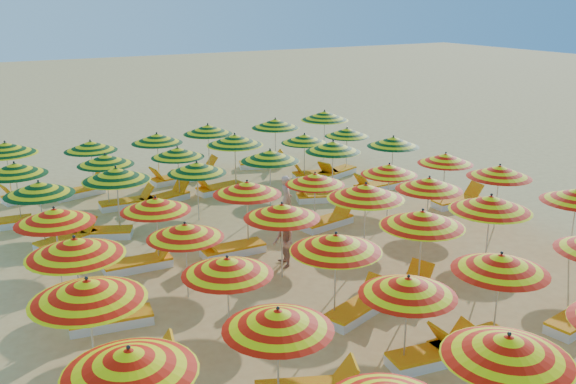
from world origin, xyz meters
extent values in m
plane|color=#E6B866|center=(0.00, 0.00, 0.00)|extent=(120.00, 120.00, 0.00)
cone|color=orange|center=(-1.27, -8.25, 1.79)|extent=(2.54, 2.54, 0.37)
sphere|color=black|center=(-1.27, -8.25, 2.00)|extent=(0.06, 0.06, 0.06)
cone|color=orange|center=(-6.13, -5.95, 1.80)|extent=(2.33, 2.33, 0.37)
sphere|color=black|center=(-6.13, -5.95, 2.01)|extent=(0.06, 0.06, 0.06)
cylinder|color=silver|center=(-3.69, -5.75, 0.91)|extent=(0.03, 0.03, 1.82)
cone|color=orange|center=(-3.69, -5.75, 1.70)|extent=(2.00, 2.00, 0.35)
sphere|color=black|center=(-3.69, -5.75, 1.90)|extent=(0.06, 0.06, 0.06)
cylinder|color=silver|center=(-1.03, -5.74, 0.89)|extent=(0.03, 0.03, 1.78)
cone|color=orange|center=(-1.03, -5.74, 1.66)|extent=(2.34, 2.34, 0.34)
sphere|color=black|center=(-1.03, -5.74, 1.86)|extent=(0.06, 0.06, 0.06)
cylinder|color=silver|center=(1.07, -5.93, 0.93)|extent=(0.04, 0.04, 1.87)
cone|color=orange|center=(1.07, -5.93, 1.74)|extent=(2.22, 2.22, 0.36)
sphere|color=black|center=(1.07, -5.93, 1.95)|extent=(0.06, 0.06, 0.06)
cylinder|color=silver|center=(-6.16, -3.54, 1.00)|extent=(0.04, 0.04, 2.00)
cone|color=orange|center=(-6.16, -3.54, 1.87)|extent=(2.35, 2.35, 0.38)
sphere|color=black|center=(-6.16, -3.54, 2.09)|extent=(0.07, 0.07, 0.07)
cylinder|color=silver|center=(-3.50, -3.36, 0.89)|extent=(0.03, 0.03, 1.79)
cone|color=orange|center=(-3.50, -3.36, 1.67)|extent=(2.37, 2.37, 0.34)
sphere|color=black|center=(-3.50, -3.36, 1.87)|extent=(0.06, 0.06, 0.06)
cylinder|color=silver|center=(-1.18, -3.62, 0.96)|extent=(0.04, 0.04, 1.92)
cone|color=orange|center=(-1.18, -3.62, 1.79)|extent=(1.98, 1.98, 0.37)
sphere|color=black|center=(-1.18, -3.62, 2.01)|extent=(0.06, 0.06, 0.06)
cylinder|color=silver|center=(1.31, -3.39, 0.97)|extent=(0.04, 0.04, 1.95)
cone|color=orange|center=(1.31, -3.39, 1.82)|extent=(2.17, 2.17, 0.37)
sphere|color=black|center=(1.31, -3.39, 2.03)|extent=(0.06, 0.06, 0.06)
cylinder|color=silver|center=(3.40, -3.42, 0.99)|extent=(0.04, 0.04, 1.99)
cone|color=orange|center=(3.40, -3.42, 1.86)|extent=(2.07, 2.07, 0.38)
sphere|color=black|center=(3.40, -3.42, 2.07)|extent=(0.07, 0.07, 0.07)
cylinder|color=silver|center=(6.18, -3.73, 0.92)|extent=(0.04, 0.04, 1.85)
cylinder|color=silver|center=(-5.92, -1.38, 0.99)|extent=(0.04, 0.04, 1.98)
cone|color=orange|center=(-5.92, -1.38, 1.84)|extent=(2.34, 2.34, 0.38)
sphere|color=black|center=(-5.92, -1.38, 2.06)|extent=(0.07, 0.07, 0.07)
cylinder|color=silver|center=(-3.48, -1.02, 0.87)|extent=(0.03, 0.03, 1.74)
cone|color=orange|center=(-3.48, -1.02, 1.62)|extent=(2.23, 2.23, 0.33)
sphere|color=black|center=(-3.48, -1.02, 1.82)|extent=(0.06, 0.06, 0.06)
cylinder|color=silver|center=(-1.08, -1.13, 0.92)|extent=(0.04, 0.04, 1.85)
cone|color=orange|center=(-1.08, -1.13, 1.73)|extent=(2.17, 2.17, 0.35)
sphere|color=black|center=(-1.08, -1.13, 1.93)|extent=(0.06, 0.06, 0.06)
cylinder|color=silver|center=(1.33, -1.18, 1.00)|extent=(0.04, 0.04, 2.00)
cone|color=orange|center=(1.33, -1.18, 1.87)|extent=(2.56, 2.56, 0.38)
sphere|color=black|center=(1.33, -1.18, 2.09)|extent=(0.07, 0.07, 0.07)
cylinder|color=silver|center=(3.57, -1.03, 0.92)|extent=(0.03, 0.03, 1.84)
cone|color=orange|center=(3.57, -1.03, 1.71)|extent=(2.10, 2.10, 0.35)
sphere|color=black|center=(3.57, -1.03, 1.92)|extent=(0.06, 0.06, 0.06)
cylinder|color=silver|center=(6.13, -1.15, 0.94)|extent=(0.04, 0.04, 1.87)
cone|color=orange|center=(6.13, -1.15, 1.75)|extent=(1.98, 1.98, 0.36)
sphere|color=black|center=(6.13, -1.15, 1.95)|extent=(0.06, 0.06, 0.06)
cylinder|color=silver|center=(-5.88, 1.14, 0.93)|extent=(0.04, 0.04, 1.86)
cone|color=orange|center=(-5.88, 1.14, 1.73)|extent=(2.36, 2.36, 0.35)
sphere|color=black|center=(-5.88, 1.14, 1.94)|extent=(0.06, 0.06, 0.06)
cylinder|color=silver|center=(-3.48, 1.05, 0.89)|extent=(0.03, 0.03, 1.77)
cone|color=orange|center=(-3.48, 1.05, 1.65)|extent=(2.03, 2.03, 0.34)
sphere|color=black|center=(-3.48, 1.05, 1.85)|extent=(0.06, 0.06, 0.06)
cylinder|color=silver|center=(-0.97, 1.00, 0.93)|extent=(0.04, 0.04, 1.85)
cone|color=orange|center=(-0.97, 1.00, 1.73)|extent=(2.20, 2.20, 0.35)
sphere|color=black|center=(-0.97, 1.00, 1.93)|extent=(0.06, 0.06, 0.06)
cylinder|color=silver|center=(1.29, 1.21, 0.86)|extent=(0.03, 0.03, 1.72)
cone|color=orange|center=(1.29, 1.21, 1.61)|extent=(1.99, 1.99, 0.33)
sphere|color=black|center=(1.29, 1.21, 1.80)|extent=(0.06, 0.06, 0.06)
cylinder|color=silver|center=(3.80, 1.02, 0.86)|extent=(0.03, 0.03, 1.72)
cone|color=orange|center=(3.80, 1.02, 1.61)|extent=(1.90, 1.90, 0.33)
sphere|color=black|center=(3.80, 1.02, 1.80)|extent=(0.06, 0.06, 0.06)
cylinder|color=silver|center=(6.09, 1.07, 0.89)|extent=(0.03, 0.03, 1.77)
cone|color=orange|center=(6.09, 1.07, 1.65)|extent=(2.15, 2.15, 0.34)
sphere|color=black|center=(6.09, 1.07, 1.85)|extent=(0.06, 0.06, 0.06)
cylinder|color=silver|center=(-5.83, 3.70, 0.92)|extent=(0.04, 0.04, 1.85)
cone|color=#717606|center=(-5.83, 3.70, 1.72)|extent=(1.93, 1.93, 0.35)
sphere|color=black|center=(-5.83, 3.70, 1.93)|extent=(0.06, 0.06, 0.06)
cylinder|color=silver|center=(-3.73, 3.79, 0.97)|extent=(0.04, 0.04, 1.94)
cone|color=#717606|center=(-3.73, 3.79, 1.81)|extent=(2.19, 2.19, 0.37)
sphere|color=black|center=(-3.73, 3.79, 2.02)|extent=(0.06, 0.06, 0.06)
cylinder|color=silver|center=(-1.29, 3.83, 0.90)|extent=(0.03, 0.03, 1.79)
cone|color=#717606|center=(-1.29, 3.83, 1.67)|extent=(2.33, 2.33, 0.34)
sphere|color=black|center=(-1.29, 3.83, 1.87)|extent=(0.06, 0.06, 0.06)
cylinder|color=silver|center=(1.17, 3.76, 0.95)|extent=(0.04, 0.04, 1.89)
cone|color=#717606|center=(1.17, 3.76, 1.77)|extent=(2.46, 2.46, 0.36)
sphere|color=black|center=(1.17, 3.76, 1.98)|extent=(0.06, 0.06, 0.06)
cylinder|color=silver|center=(3.61, 3.83, 0.95)|extent=(0.04, 0.04, 1.90)
cone|color=#717606|center=(3.61, 3.83, 1.77)|extent=(2.28, 2.28, 0.36)
sphere|color=black|center=(3.61, 3.83, 1.98)|extent=(0.06, 0.06, 0.06)
cylinder|color=silver|center=(6.00, 3.62, 0.92)|extent=(0.04, 0.04, 1.85)
cone|color=#717606|center=(6.00, 3.62, 1.72)|extent=(2.29, 2.29, 0.35)
sphere|color=black|center=(6.00, 3.62, 1.93)|extent=(0.06, 0.06, 0.06)
cylinder|color=silver|center=(-6.13, 6.06, 0.94)|extent=(0.04, 0.04, 1.87)
cone|color=#717606|center=(-6.13, 6.06, 1.75)|extent=(2.15, 2.15, 0.36)
sphere|color=black|center=(-6.13, 6.06, 1.95)|extent=(0.06, 0.06, 0.06)
cylinder|color=silver|center=(-3.45, 6.18, 0.89)|extent=(0.03, 0.03, 1.79)
cone|color=#717606|center=(-3.45, 6.18, 1.67)|extent=(2.28, 2.28, 0.34)
sphere|color=black|center=(-3.45, 6.18, 1.87)|extent=(0.06, 0.06, 0.06)
cylinder|color=silver|center=(-1.08, 6.08, 0.88)|extent=(0.03, 0.03, 1.77)
cone|color=#717606|center=(-1.08, 6.08, 1.65)|extent=(2.29, 2.29, 0.34)
sphere|color=black|center=(-1.08, 6.08, 1.84)|extent=(0.06, 0.06, 0.06)
cylinder|color=silver|center=(1.02, 6.09, 0.99)|extent=(0.04, 0.04, 1.98)
cone|color=#717606|center=(1.02, 6.09, 1.85)|extent=(2.59, 2.59, 0.38)
sphere|color=black|center=(1.02, 6.09, 2.07)|extent=(0.07, 0.07, 0.07)
cylinder|color=silver|center=(3.78, 6.01, 0.86)|extent=(0.03, 0.03, 1.73)
cone|color=#717606|center=(3.78, 6.01, 1.61)|extent=(1.98, 1.98, 0.33)
sphere|color=black|center=(3.78, 6.01, 1.80)|extent=(0.06, 0.06, 0.06)
cylinder|color=silver|center=(5.80, 6.20, 0.86)|extent=(0.03, 0.03, 1.73)
cone|color=#717606|center=(5.80, 6.20, 1.61)|extent=(2.14, 2.14, 0.33)
sphere|color=black|center=(5.80, 6.20, 1.80)|extent=(0.06, 0.06, 0.06)
cylinder|color=silver|center=(-6.10, 8.51, 1.00)|extent=(0.04, 0.04, 2.01)
cone|color=#717606|center=(-6.10, 8.51, 1.87)|extent=(2.22, 2.22, 0.38)
sphere|color=black|center=(-6.10, 8.51, 2.09)|extent=(0.07, 0.07, 0.07)
cylinder|color=silver|center=(-3.43, 8.29, 0.91)|extent=(0.03, 0.03, 1.81)
cone|color=#717606|center=(-3.43, 8.29, 1.69)|extent=(2.05, 2.05, 0.35)
sphere|color=black|center=(-3.43, 8.29, 1.89)|extent=(0.06, 0.06, 0.06)
cylinder|color=silver|center=(-1.09, 8.23, 0.92)|extent=(0.04, 0.04, 1.84)
cone|color=#717606|center=(-1.09, 8.23, 1.72)|extent=(2.37, 2.37, 0.35)
sphere|color=black|center=(-1.09, 8.23, 1.92)|extent=(0.06, 0.06, 0.06)
cylinder|color=silver|center=(1.04, 8.59, 0.95)|extent=(0.04, 0.04, 1.90)
cone|color=#717606|center=(1.04, 8.59, 1.77)|extent=(2.20, 2.20, 0.36)
sphere|color=black|center=(1.04, 8.59, 1.98)|extent=(0.06, 0.06, 0.06)
cylinder|color=silver|center=(3.79, 8.30, 0.96)|extent=(0.04, 0.04, 1.92)
cone|color=#717606|center=(3.79, 8.30, 1.79)|extent=(2.14, 2.14, 0.37)
sphere|color=black|center=(3.79, 8.30, 2.00)|extent=(0.06, 0.06, 0.06)
cylinder|color=silver|center=(6.20, 8.46, 1.00)|extent=(0.04, 0.04, 2.00)
cone|color=#717606|center=(6.20, 8.46, 1.87)|extent=(2.23, 2.23, 0.38)
sphere|color=black|center=(6.20, 8.46, 2.09)|extent=(0.07, 0.07, 0.07)
cube|color=orange|center=(-2.49, -5.97, 0.45)|extent=(0.56, 0.68, 0.48)
cube|color=white|center=(-0.48, -5.87, 0.10)|extent=(1.76, 0.81, 0.20)
cube|color=orange|center=(-0.48, -5.87, 0.23)|extent=(1.76, 0.81, 0.06)
cube|color=orange|center=(0.21, -5.97, 0.45)|extent=(0.44, 0.62, 0.48)
cube|color=white|center=(0.52, -5.86, 0.10)|extent=(1.71, 0.62, 0.20)
cube|color=orange|center=(0.52, -5.86, 0.23)|extent=(1.71, 0.62, 0.06)
cube|color=orange|center=(-0.18, -5.84, 0.45)|extent=(0.38, 0.59, 0.48)
cube|color=white|center=(-5.61, -3.49, 0.10)|extent=(1.79, 0.94, 0.20)
cube|color=orange|center=(-5.61, -3.49, 0.23)|extent=(1.79, 0.94, 0.06)
cube|color=orange|center=(-4.93, -3.64, 0.45)|extent=(0.48, 0.65, 0.48)
cube|color=white|center=(-0.63, -3.67, 0.10)|extent=(1.80, 1.11, 0.20)
cube|color=orange|center=(-0.63, -3.67, 0.23)|extent=(1.80, 1.11, 0.06)
cube|color=orange|center=(0.03, -3.44, 0.45)|extent=(0.53, 0.67, 0.48)
cube|color=white|center=(0.76, -3.54, 0.10)|extent=(1.80, 1.14, 0.20)
cube|color=orange|center=(0.76, -3.54, 0.23)|extent=(1.80, 1.14, 0.06)
cube|color=orange|center=(1.41, -3.30, 0.45)|extent=(0.54, 0.67, 0.48)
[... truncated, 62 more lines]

